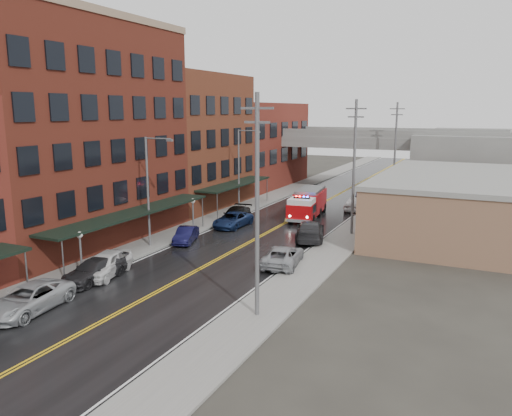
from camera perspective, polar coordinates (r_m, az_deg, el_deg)
The scene contains 31 objects.
road at distance 43.67m, azimuth -0.03°, elevation -3.55°, with size 11.00×160.00×0.02m, color black.
sidewalk_left at distance 47.15m, azimuth -8.08°, elevation -2.47°, with size 3.00×160.00×0.15m, color slate.
sidewalk_right at distance 41.16m, azimuth 9.21°, elevation -4.53°, with size 3.00×160.00×0.15m, color slate.
curb_left at distance 46.28m, azimuth -6.37°, elevation -2.69°, with size 0.30×160.00×0.15m, color gray.
curb_right at distance 41.63m, azimuth 7.03°, elevation -4.29°, with size 0.30×160.00×0.15m, color gray.
brick_building_b at distance 44.28m, azimuth -20.05°, elevation 7.77°, with size 9.00×20.00×18.00m, color #571D17.
brick_building_c at distance 58.01m, azimuth -7.54°, elevation 7.52°, with size 9.00×15.00×15.00m, color brown.
brick_building_far at distance 73.40m, azimuth -0.04°, elevation 7.20°, with size 9.00×20.00×12.00m, color maroon.
tan_building at distance 48.96m, azimuth 22.47°, elevation 0.19°, with size 14.00×22.00×5.00m, color #8D654B.
right_far_block at distance 78.47m, azimuth 25.26°, elevation 4.93°, with size 18.00×30.00×8.00m, color slate.
awning_1 at distance 41.13m, azimuth -13.78°, elevation -0.54°, with size 2.60×18.00×3.09m.
awning_2 at distance 55.57m, azimuth -2.37°, elevation 2.77°, with size 2.60×13.00×3.09m.
globe_lamp_1 at distance 35.52m, azimuth -19.46°, elevation -3.84°, with size 0.44×0.44×3.12m.
globe_lamp_2 at distance 46.19m, azimuth -7.23°, elevation 0.11°, with size 0.44×0.44×3.12m.
street_lamp_1 at distance 40.94m, azimuth -12.01°, elevation 2.60°, with size 2.64×0.22×9.00m.
street_lamp_2 at distance 54.42m, azimuth -1.76°, elevation 4.93°, with size 2.64×0.22×9.00m.
utility_pole_0 at distance 26.04m, azimuth 0.13°, elevation 0.51°, with size 1.80×0.24×12.00m.
utility_pole_1 at distance 44.76m, azimuth 11.14°, elevation 4.80°, with size 1.80×0.24×12.00m.
utility_pole_2 at distance 64.26m, azimuth 15.61°, elevation 6.49°, with size 1.80×0.24×12.00m.
overpass at distance 72.63m, azimuth 10.93°, elevation 6.95°, with size 40.00×10.00×7.50m.
fire_truck at distance 52.02m, azimuth 5.91°, elevation 0.57°, with size 3.98×8.26×2.92m.
parked_car_left_2 at distance 30.97m, azimuth -24.55°, elevation -9.43°, with size 2.52×5.48×1.52m, color #A2A6AA.
parked_car_left_3 at distance 34.80m, azimuth -17.98°, elevation -6.77°, with size 2.03×5.00×1.45m, color #242426.
parked_car_left_4 at distance 35.53m, azimuth -16.78°, elevation -6.14°, with size 1.98×4.92×1.68m, color white.
parked_car_left_5 at distance 42.80m, azimuth -8.01°, elevation -3.07°, with size 1.40×4.01×1.32m, color black.
parked_car_left_6 at distance 48.01m, azimuth -2.67°, elevation -1.36°, with size 2.31×5.01×1.39m, color navy.
parked_car_left_7 at distance 49.63m, azimuth -2.37°, elevation -0.85°, with size 2.16×5.32×1.54m, color black.
parked_car_right_0 at distance 36.28m, azimuth 3.08°, elevation -5.49°, with size 2.41×5.22×1.45m, color gray.
parked_car_right_1 at distance 43.40m, azimuth 6.19°, elevation -2.58°, with size 2.35×5.79×1.68m, color #28282B.
parked_car_right_2 at distance 56.72m, azimuth 11.23°, elevation 0.50°, with size 1.90×4.73×1.61m, color silver.
parked_car_right_3 at distance 62.79m, azimuth 12.22°, elevation 1.43°, with size 1.57×4.51×1.49m, color black.
Camera 1 is at (18.10, -8.14, 11.15)m, focal length 35.00 mm.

